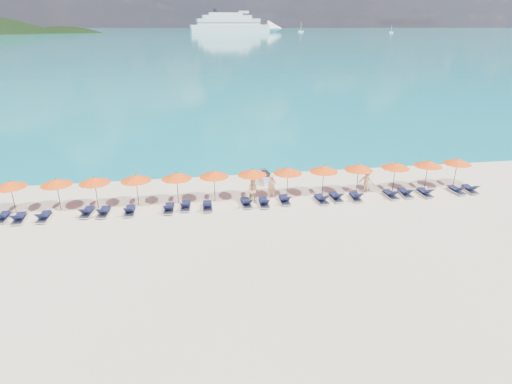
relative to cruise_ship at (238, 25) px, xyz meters
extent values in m
plane|color=beige|center=(-64.66, -558.18, -8.69)|extent=(1400.00, 1400.00, 0.00)
cube|color=#1FA9B2|center=(-64.66, 101.82, -8.68)|extent=(1600.00, 1300.00, 0.01)
ellipsoid|color=black|center=(-214.66, 1.82, -43.69)|extent=(162.00, 126.00, 85.50)
cube|color=silver|center=(-10.61, -1.06, -4.15)|extent=(101.24, 28.00, 9.08)
cone|color=silver|center=(49.06, 4.89, -4.15)|extent=(21.87, 21.87, 19.99)
cube|color=silver|center=(-12.42, -1.24, 4.03)|extent=(81.09, 23.30, 7.27)
cube|color=silver|center=(-14.22, -1.42, 9.48)|extent=(63.01, 19.71, 4.54)
cube|color=silver|center=(-16.03, -1.60, 13.12)|extent=(42.85, 15.01, 3.18)
cube|color=black|center=(-12.42, -1.24, 2.67)|extent=(82.10, 23.58, 0.82)
cube|color=black|center=(-12.42, -1.24, 5.85)|extent=(80.07, 23.02, 0.82)
cylinder|color=black|center=(-28.51, -2.84, 16.75)|extent=(4.00, 4.00, 5.00)
cube|color=silver|center=(83.88, 4.52, -7.77)|extent=(6.85, 2.28, 1.83)
cylinder|color=silver|center=(83.88, 4.52, -1.84)|extent=(0.41, 0.41, 11.42)
cube|color=silver|center=(183.55, -52.72, -7.99)|extent=(5.27, 1.76, 1.41)
cylinder|color=silver|center=(183.55, -52.72, -3.42)|extent=(0.32, 0.32, 8.78)
cube|color=silver|center=(-63.12, -549.94, -8.40)|extent=(1.14, 2.40, 0.53)
cube|color=black|center=(-63.10, -550.14, -8.01)|extent=(0.59, 1.02, 0.34)
cylinder|color=black|center=(-63.19, -549.37, -7.87)|extent=(0.53, 0.12, 0.06)
imported|color=tan|center=(-63.26, -553.50, -7.82)|extent=(0.70, 0.52, 1.73)
imported|color=tan|center=(-64.69, -554.31, -7.77)|extent=(0.95, 0.62, 1.83)
imported|color=tan|center=(-56.13, -553.45, -7.80)|extent=(1.25, 1.07, 1.77)
cylinder|color=black|center=(-80.48, -553.39, -7.59)|extent=(0.05, 0.05, 2.20)
cone|color=#F94B0E|center=(-80.48, -553.39, -6.67)|extent=(2.10, 2.10, 0.42)
sphere|color=black|center=(-80.48, -553.39, -6.45)|extent=(0.08, 0.08, 0.08)
cylinder|color=black|center=(-77.65, -553.38, -7.59)|extent=(0.05, 0.05, 2.20)
cone|color=#F94B0E|center=(-77.65, -553.38, -6.67)|extent=(2.10, 2.10, 0.42)
sphere|color=black|center=(-77.65, -553.38, -6.45)|extent=(0.08, 0.08, 0.08)
cylinder|color=black|center=(-75.24, -553.44, -7.59)|extent=(0.05, 0.05, 2.20)
cone|color=#F94B0E|center=(-75.24, -553.44, -6.67)|extent=(2.10, 2.10, 0.42)
sphere|color=black|center=(-75.24, -553.44, -6.45)|extent=(0.08, 0.08, 0.08)
cylinder|color=black|center=(-72.56, -553.40, -7.59)|extent=(0.05, 0.05, 2.20)
cone|color=#F94B0E|center=(-72.56, -553.40, -6.67)|extent=(2.10, 2.10, 0.42)
sphere|color=black|center=(-72.56, -553.40, -6.45)|extent=(0.08, 0.08, 0.08)
cylinder|color=black|center=(-69.86, -553.42, -7.59)|extent=(0.05, 0.05, 2.20)
cone|color=#F94B0E|center=(-69.86, -553.42, -6.67)|extent=(2.10, 2.10, 0.42)
sphere|color=black|center=(-69.86, -553.42, -6.45)|extent=(0.08, 0.08, 0.08)
cylinder|color=black|center=(-67.32, -553.40, -7.59)|extent=(0.05, 0.05, 2.20)
cone|color=#F94B0E|center=(-67.32, -553.40, -6.67)|extent=(2.10, 2.10, 0.42)
sphere|color=black|center=(-67.32, -553.40, -6.45)|extent=(0.08, 0.08, 0.08)
cylinder|color=black|center=(-64.66, -553.43, -7.59)|extent=(0.05, 0.05, 2.20)
cone|color=#F94B0E|center=(-64.66, -553.43, -6.67)|extent=(2.10, 2.10, 0.42)
sphere|color=black|center=(-64.66, -553.43, -6.45)|extent=(0.08, 0.08, 0.08)
cylinder|color=black|center=(-62.12, -553.47, -7.59)|extent=(0.05, 0.05, 2.20)
cone|color=#F94B0E|center=(-62.12, -553.47, -6.67)|extent=(2.10, 2.10, 0.42)
sphere|color=black|center=(-62.12, -553.47, -6.45)|extent=(0.08, 0.08, 0.08)
cylinder|color=black|center=(-59.50, -553.51, -7.59)|extent=(0.05, 0.05, 2.20)
cone|color=#F94B0E|center=(-59.50, -553.51, -6.67)|extent=(2.10, 2.10, 0.42)
sphere|color=black|center=(-59.50, -553.51, -6.45)|extent=(0.08, 0.08, 0.08)
cylinder|color=black|center=(-56.89, -553.54, -7.59)|extent=(0.05, 0.05, 2.20)
cone|color=#F94B0E|center=(-56.89, -553.54, -6.67)|extent=(2.10, 2.10, 0.42)
sphere|color=black|center=(-56.89, -553.54, -6.45)|extent=(0.08, 0.08, 0.08)
cylinder|color=black|center=(-54.06, -553.57, -7.59)|extent=(0.05, 0.05, 2.20)
cone|color=#F94B0E|center=(-54.06, -553.57, -6.67)|extent=(2.10, 2.10, 0.42)
sphere|color=black|center=(-54.06, -553.57, -6.45)|extent=(0.08, 0.08, 0.08)
cylinder|color=black|center=(-51.46, -553.52, -7.59)|extent=(0.05, 0.05, 2.20)
cone|color=#F94B0E|center=(-51.46, -553.52, -6.67)|extent=(2.10, 2.10, 0.42)
sphere|color=black|center=(-51.46, -553.52, -6.45)|extent=(0.08, 0.08, 0.08)
cylinder|color=black|center=(-48.99, -553.37, -7.59)|extent=(0.05, 0.05, 2.20)
cone|color=#F94B0E|center=(-48.99, -553.37, -6.67)|extent=(2.10, 2.10, 0.42)
sphere|color=black|center=(-48.99, -553.37, -6.45)|extent=(0.08, 0.08, 0.08)
cube|color=silver|center=(-80.89, -554.50, -8.55)|extent=(0.64, 1.71, 0.06)
cube|color=#111637|center=(-80.89, -554.25, -8.39)|extent=(0.56, 1.11, 0.04)
cube|color=silver|center=(-79.80, -554.82, -8.55)|extent=(0.74, 1.74, 0.06)
cube|color=#111637|center=(-79.82, -554.57, -8.39)|extent=(0.62, 1.14, 0.04)
cube|color=#111637|center=(-79.76, -555.37, -8.14)|extent=(0.59, 0.57, 0.43)
cube|color=silver|center=(-78.31, -554.83, -8.55)|extent=(0.64, 1.71, 0.06)
cube|color=#111637|center=(-78.31, -554.58, -8.39)|extent=(0.57, 1.11, 0.04)
cube|color=#111637|center=(-78.32, -555.38, -8.14)|extent=(0.56, 0.54, 0.43)
cube|color=silver|center=(-75.74, -554.51, -8.55)|extent=(0.79, 1.75, 0.06)
cube|color=#111637|center=(-75.71, -554.26, -8.39)|extent=(0.66, 1.15, 0.04)
cube|color=#111637|center=(-75.79, -555.06, -8.14)|extent=(0.60, 0.59, 0.43)
cube|color=silver|center=(-74.66, -554.65, -8.55)|extent=(0.74, 1.74, 0.06)
cube|color=#111637|center=(-74.64, -554.40, -8.39)|extent=(0.63, 1.14, 0.04)
cube|color=#111637|center=(-74.70, -555.20, -8.14)|extent=(0.59, 0.58, 0.43)
cube|color=silver|center=(-73.01, -554.70, -8.55)|extent=(0.63, 1.70, 0.06)
cube|color=#111637|center=(-73.01, -554.45, -8.39)|extent=(0.56, 1.10, 0.04)
cube|color=#111637|center=(-73.01, -555.25, -8.14)|extent=(0.55, 0.54, 0.43)
cube|color=silver|center=(-70.47, -554.72, -8.55)|extent=(0.73, 1.74, 0.06)
cube|color=#111637|center=(-70.46, -554.47, -8.39)|extent=(0.62, 1.13, 0.04)
cube|color=#111637|center=(-70.51, -555.27, -8.14)|extent=(0.58, 0.57, 0.43)
cube|color=silver|center=(-69.37, -554.47, -8.55)|extent=(0.75, 1.74, 0.06)
cube|color=#111637|center=(-69.35, -554.22, -8.39)|extent=(0.63, 1.14, 0.04)
cube|color=#111637|center=(-69.41, -555.02, -8.14)|extent=(0.59, 0.58, 0.43)
cube|color=silver|center=(-67.91, -554.74, -8.55)|extent=(0.67, 1.72, 0.06)
cube|color=#111637|center=(-67.91, -554.49, -8.39)|extent=(0.58, 1.12, 0.04)
cube|color=#111637|center=(-67.93, -555.29, -8.14)|extent=(0.57, 0.55, 0.43)
cube|color=silver|center=(-65.25, -554.59, -8.55)|extent=(0.74, 1.74, 0.06)
cube|color=#111637|center=(-65.27, -554.34, -8.39)|extent=(0.63, 1.14, 0.04)
cube|color=#111637|center=(-65.21, -555.14, -8.14)|extent=(0.59, 0.57, 0.43)
cube|color=silver|center=(-64.03, -554.75, -8.55)|extent=(0.69, 1.72, 0.06)
cube|color=#111637|center=(-64.02, -554.50, -8.39)|extent=(0.59, 1.12, 0.04)
cube|color=#111637|center=(-64.06, -555.30, -8.14)|extent=(0.57, 0.56, 0.43)
cube|color=silver|center=(-62.53, -554.50, -8.55)|extent=(0.65, 1.71, 0.06)
cube|color=#111637|center=(-62.52, -554.25, -8.39)|extent=(0.57, 1.11, 0.04)
cube|color=#111637|center=(-62.54, -555.05, -8.14)|extent=(0.56, 0.55, 0.43)
cube|color=silver|center=(-59.97, -554.77, -8.55)|extent=(0.74, 1.74, 0.06)
cube|color=#111637|center=(-59.99, -554.52, -8.39)|extent=(0.63, 1.14, 0.04)
cube|color=#111637|center=(-59.93, -555.32, -8.14)|extent=(0.59, 0.58, 0.43)
cube|color=silver|center=(-58.82, -554.54, -8.55)|extent=(0.66, 1.71, 0.06)
cube|color=#111637|center=(-58.82, -554.29, -8.39)|extent=(0.58, 1.11, 0.04)
cube|color=#111637|center=(-58.80, -555.09, -8.14)|extent=(0.56, 0.55, 0.43)
cube|color=silver|center=(-57.41, -554.71, -8.55)|extent=(0.76, 1.74, 0.06)
cube|color=#111637|center=(-57.39, -554.46, -8.39)|extent=(0.64, 1.14, 0.04)
cube|color=#111637|center=(-57.45, -555.26, -8.14)|extent=(0.59, 0.58, 0.43)
cube|color=silver|center=(-54.78, -554.71, -8.55)|extent=(0.70, 1.73, 0.06)
cube|color=#111637|center=(-54.79, -554.46, -8.39)|extent=(0.60, 1.12, 0.04)
cube|color=#111637|center=(-54.75, -555.26, -8.14)|extent=(0.57, 0.56, 0.43)
cube|color=silver|center=(-53.58, -554.58, -8.55)|extent=(0.69, 1.72, 0.06)
cube|color=#111637|center=(-53.57, -554.33, -8.39)|extent=(0.60, 1.12, 0.04)
cube|color=#111637|center=(-53.60, -555.13, -8.14)|extent=(0.57, 0.56, 0.43)
cube|color=silver|center=(-52.15, -554.75, -8.55)|extent=(0.63, 1.70, 0.06)
cube|color=#111637|center=(-52.16, -554.50, -8.39)|extent=(0.56, 1.10, 0.04)
cube|color=#111637|center=(-52.15, -555.30, -8.14)|extent=(0.55, 0.54, 0.43)
cube|color=silver|center=(-49.56, -554.63, -8.55)|extent=(0.73, 1.74, 0.06)
cube|color=#111637|center=(-49.58, -554.38, -8.39)|extent=(0.62, 1.13, 0.04)
cube|color=#111637|center=(-49.53, -555.17, -8.14)|extent=(0.59, 0.57, 0.43)
cube|color=silver|center=(-48.47, -554.61, -8.55)|extent=(0.75, 1.74, 0.06)
cube|color=#111637|center=(-48.45, -554.36, -8.39)|extent=(0.64, 1.14, 0.04)
cube|color=#111637|center=(-48.51, -555.16, -8.14)|extent=(0.59, 0.58, 0.43)
camera|label=1|loc=(-68.81, -581.36, 3.04)|focal=30.00mm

